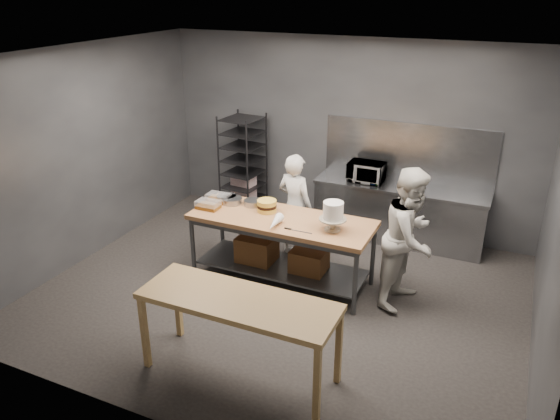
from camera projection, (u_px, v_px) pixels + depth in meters
name	position (u px, v px, depth m)	size (l,w,h in m)	color
ground	(280.00, 293.00, 7.10)	(6.00, 6.00, 0.00)	black
back_wall	(346.00, 135.00, 8.60)	(6.00, 0.04, 3.00)	#4C4F54
work_table	(280.00, 241.00, 7.21)	(2.40, 0.90, 0.92)	#95643B
near_counter	(239.00, 306.00, 5.35)	(2.00, 0.70, 0.90)	olive
back_counter	(398.00, 214.00, 8.36)	(2.60, 0.60, 0.90)	slate
splashback_panel	(408.00, 152.00, 8.26)	(2.60, 0.02, 0.90)	slate
speed_rack	(243.00, 167.00, 9.15)	(0.65, 0.70, 1.75)	black
chef_behind	(295.00, 206.00, 7.80)	(0.56, 0.37, 1.55)	silver
chef_right	(410.00, 238.00, 6.60)	(0.86, 0.67, 1.77)	silver
microwave	(366.00, 172.00, 8.34)	(0.54, 0.37, 0.30)	black
frosted_cake_stand	(333.00, 213.00, 6.62)	(0.34, 0.34, 0.37)	#A99F87
layer_cake	(267.00, 206.00, 7.23)	(0.26, 0.26, 0.16)	#E5C348
cake_pans	(236.00, 200.00, 7.52)	(0.67, 0.33, 0.07)	gray
piping_bag	(275.00, 223.00, 6.77)	(0.12, 0.12, 0.38)	white
offset_spatula	(294.00, 230.00, 6.71)	(0.36, 0.02, 0.02)	slate
pastry_clamshells	(213.00, 201.00, 7.44)	(0.31, 0.48, 0.11)	#915C1D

